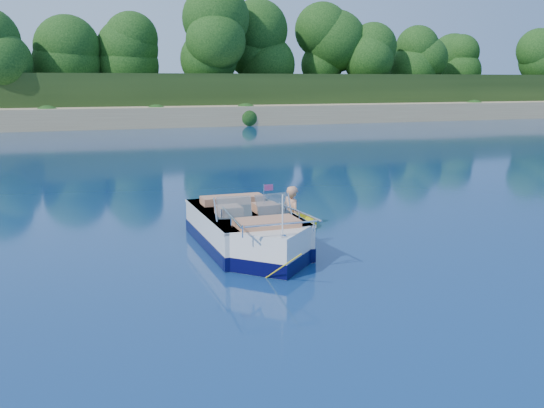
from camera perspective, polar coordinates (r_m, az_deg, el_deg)
The scene contains 6 objects.
ground at distance 13.10m, azimuth 12.27°, elevation -3.94°, with size 160.00×160.00×0.00m, color #0A1F46.
shoreline at distance 74.81m, azimuth -14.58°, elevation 9.28°, with size 170.00×59.00×6.00m.
treeline at distance 52.19m, azimuth -12.43°, elevation 13.59°, with size 150.00×7.12×8.19m.
motorboat at distance 12.53m, azimuth -2.15°, elevation -2.82°, with size 1.83×5.09×1.69m.
tow_tube at distance 14.54m, azimuth 1.81°, elevation -1.79°, with size 1.64×1.64×0.33m.
boy at distance 14.62m, azimuth 1.69°, elevation -2.06°, with size 0.55×0.36×1.52m, color tan.
Camera 1 is at (-6.75, -10.69, 3.43)m, focal length 40.00 mm.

